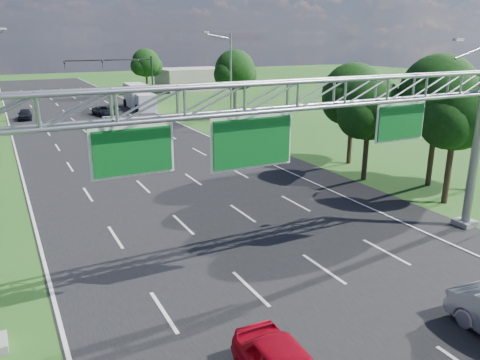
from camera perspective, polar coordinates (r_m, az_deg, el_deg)
ground at (r=35.71m, az=-10.52°, el=1.11°), size 220.00×220.00×0.00m
road at (r=35.71m, az=-10.52°, el=1.11°), size 18.00×180.00×0.02m
road_flare at (r=27.92m, az=20.84°, el=-4.27°), size 3.00×30.00×0.02m
sign_gantry at (r=18.27m, az=6.58°, el=8.38°), size 23.50×1.00×9.56m
traffic_signal at (r=70.28m, az=-13.52°, el=12.92°), size 12.21×0.24×7.00m
streetlight_r_mid at (r=48.04m, az=-1.34°, el=12.18°), size 2.97×0.22×10.16m
tree_cluster_right at (r=33.37m, az=20.57°, el=8.56°), size 9.91×14.60×8.68m
tree_verge_rd at (r=57.33m, az=-0.58°, el=13.02°), size 5.76×4.80×8.28m
tree_verge_re at (r=84.57m, az=-11.35°, el=13.68°), size 5.76×4.80×7.84m
building_right at (r=91.76m, az=-5.88°, el=12.14°), size 12.00×9.00×4.00m
car_queue_a at (r=51.91m, az=-15.14°, el=6.50°), size 2.09×4.72×1.35m
car_queue_b at (r=62.88m, az=-16.28°, el=8.07°), size 2.50×4.43×1.17m
car_queue_c at (r=63.11m, az=-24.76°, el=7.28°), size 1.88×3.91×1.29m
car_queue_d at (r=52.56m, az=-12.80°, el=6.78°), size 1.50×4.05×1.32m
box_truck at (r=67.90m, az=-12.25°, el=9.84°), size 2.87×8.93×3.34m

